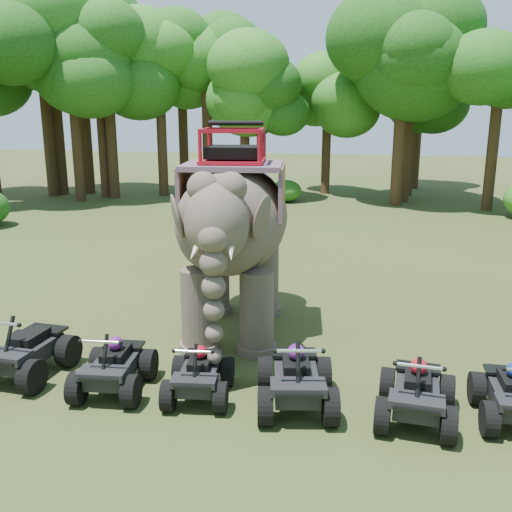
% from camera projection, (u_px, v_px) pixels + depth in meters
% --- Properties ---
extents(ground, '(110.00, 110.00, 0.00)m').
position_uv_depth(ground, '(246.00, 357.00, 12.04)').
color(ground, '#47381E').
rests_on(ground, ground).
extents(elephant, '(3.10, 5.93, 4.79)m').
position_uv_depth(elephant, '(233.00, 231.00, 12.88)').
color(elephant, brown).
rests_on(elephant, ground).
extents(atv_0, '(1.47, 1.93, 1.36)m').
position_uv_depth(atv_0, '(25.00, 343.00, 11.05)').
color(atv_0, black).
rests_on(atv_0, ground).
extents(atv_1, '(1.35, 1.77, 1.24)m').
position_uv_depth(atv_1, '(113.00, 359.00, 10.47)').
color(atv_1, black).
rests_on(atv_1, ground).
extents(atv_2, '(1.30, 1.67, 1.15)m').
position_uv_depth(atv_2, '(199.00, 368.00, 10.24)').
color(atv_2, black).
rests_on(atv_2, ground).
extents(atv_3, '(1.63, 2.03, 1.36)m').
position_uv_depth(atv_3, '(296.00, 371.00, 9.89)').
color(atv_3, black).
rests_on(atv_3, ground).
extents(atv_4, '(1.42, 1.84, 1.28)m').
position_uv_depth(atv_4, '(417.00, 385.00, 9.46)').
color(atv_4, black).
rests_on(atv_4, ground).
extents(tree_0, '(5.36, 5.36, 7.65)m').
position_uv_depth(tree_0, '(327.00, 130.00, 34.13)').
color(tree_0, '#195114').
rests_on(tree_0, ground).
extents(tree_1, '(6.91, 6.91, 9.88)m').
position_uv_depth(tree_1, '(409.00, 111.00, 30.74)').
color(tree_1, '#195114').
rests_on(tree_1, ground).
extents(tree_2, '(5.77, 5.77, 8.25)m').
position_uv_depth(tree_2, '(495.00, 128.00, 28.37)').
color(tree_2, '#195114').
rests_on(tree_2, ground).
extents(tree_25, '(6.04, 6.04, 8.63)m').
position_uv_depth(tree_25, '(75.00, 123.00, 31.22)').
color(tree_25, '#195114').
rests_on(tree_25, ground).
extents(tree_26, '(6.38, 6.38, 9.12)m').
position_uv_depth(tree_26, '(161.00, 117.00, 33.22)').
color(tree_26, '#195114').
rests_on(tree_26, ground).
extents(tree_27, '(5.76, 5.76, 8.22)m').
position_uv_depth(tree_27, '(245.00, 126.00, 32.51)').
color(tree_27, '#195114').
rests_on(tree_27, ground).
extents(tree_28, '(6.83, 6.83, 9.76)m').
position_uv_depth(tree_28, '(418.00, 112.00, 36.06)').
color(tree_28, '#195114').
rests_on(tree_28, ground).
extents(tree_32, '(7.34, 7.34, 10.48)m').
position_uv_depth(tree_32, '(401.00, 105.00, 29.54)').
color(tree_32, '#195114').
rests_on(tree_32, ground).
extents(tree_33, '(7.61, 7.61, 10.87)m').
position_uv_depth(tree_33, '(84.00, 102.00, 33.84)').
color(tree_33, '#195114').
rests_on(tree_33, ground).
extents(tree_34, '(6.71, 6.71, 9.59)m').
position_uv_depth(tree_34, '(46.00, 113.00, 32.95)').
color(tree_34, '#195114').
rests_on(tree_34, ground).
extents(tree_35, '(6.68, 6.68, 9.54)m').
position_uv_depth(tree_35, '(183.00, 113.00, 35.77)').
color(tree_35, '#195114').
rests_on(tree_35, ground).
extents(tree_36, '(5.19, 5.19, 7.41)m').
position_uv_depth(tree_36, '(261.00, 134.00, 31.62)').
color(tree_36, '#195114').
rests_on(tree_36, ground).
extents(tree_37, '(5.56, 5.56, 7.95)m').
position_uv_depth(tree_37, '(411.00, 128.00, 33.22)').
color(tree_37, '#195114').
rests_on(tree_37, ground).
extents(tree_38, '(7.56, 7.56, 10.80)m').
position_uv_depth(tree_38, '(56.00, 103.00, 33.40)').
color(tree_38, '#195114').
rests_on(tree_38, ground).
extents(tree_39, '(6.76, 6.76, 9.66)m').
position_uv_depth(tree_39, '(110.00, 113.00, 32.18)').
color(tree_39, '#195114').
rests_on(tree_39, ground).
extents(tree_40, '(7.15, 7.15, 10.22)m').
position_uv_depth(tree_40, '(207.00, 108.00, 33.61)').
color(tree_40, '#195114').
rests_on(tree_40, ground).
extents(tree_41, '(6.45, 6.45, 9.22)m').
position_uv_depth(tree_41, '(101.00, 117.00, 32.59)').
color(tree_41, '#195114').
rests_on(tree_41, ground).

